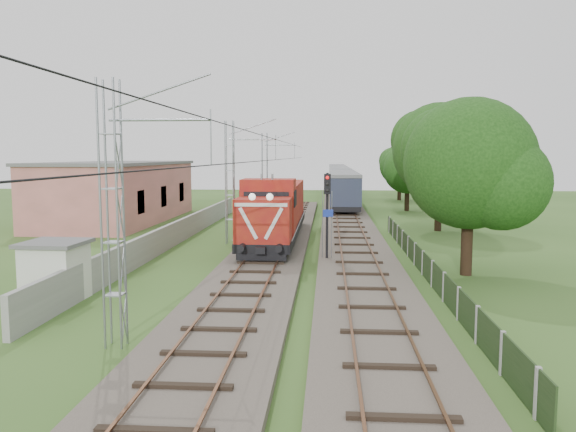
# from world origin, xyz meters

# --- Properties ---
(ground) EXTENTS (140.00, 140.00, 0.00)m
(ground) POSITION_xyz_m (0.00, 0.00, 0.00)
(ground) COLOR #365921
(ground) RESTS_ON ground
(track_main) EXTENTS (4.20, 70.00, 0.45)m
(track_main) POSITION_xyz_m (0.00, 7.00, 0.18)
(track_main) COLOR #6B6054
(track_main) RESTS_ON ground
(track_side) EXTENTS (4.20, 80.00, 0.45)m
(track_side) POSITION_xyz_m (5.00, 20.00, 0.18)
(track_side) COLOR #6B6054
(track_side) RESTS_ON ground
(catenary) EXTENTS (3.31, 70.00, 8.00)m
(catenary) POSITION_xyz_m (-2.95, 12.00, 4.05)
(catenary) COLOR gray
(catenary) RESTS_ON ground
(boundary_wall) EXTENTS (0.25, 40.00, 1.50)m
(boundary_wall) POSITION_xyz_m (-6.50, 12.00, 0.75)
(boundary_wall) COLOR #9E9E99
(boundary_wall) RESTS_ON ground
(station_building) EXTENTS (8.40, 20.40, 5.22)m
(station_building) POSITION_xyz_m (-15.00, 24.00, 2.63)
(station_building) COLOR #DE7E77
(station_building) RESTS_ON ground
(fence) EXTENTS (0.12, 32.00, 1.20)m
(fence) POSITION_xyz_m (8.00, 3.00, 0.60)
(fence) COLOR black
(fence) RESTS_ON ground
(locomotive) EXTENTS (2.99, 17.09, 4.34)m
(locomotive) POSITION_xyz_m (0.00, 12.28, 2.24)
(locomotive) COLOR black
(locomotive) RESTS_ON ground
(coach_rake) EXTENTS (2.93, 65.28, 3.38)m
(coach_rake) POSITION_xyz_m (5.00, 59.42, 2.45)
(coach_rake) COLOR black
(coach_rake) RESTS_ON ground
(signal_post) EXTENTS (0.54, 0.42, 4.86)m
(signal_post) POSITION_xyz_m (3.35, 5.57, 3.34)
(signal_post) COLOR black
(signal_post) RESTS_ON ground
(relay_hut) EXTENTS (2.43, 2.43, 2.41)m
(relay_hut) POSITION_xyz_m (-7.40, -2.96, 1.21)
(relay_hut) COLOR silver
(relay_hut) RESTS_ON ground
(tree_a) EXTENTS (6.58, 6.27, 8.53)m
(tree_a) POSITION_xyz_m (10.17, 3.17, 5.32)
(tree_a) COLOR #352215
(tree_a) RESTS_ON ground
(tree_b) EXTENTS (7.54, 7.18, 9.78)m
(tree_b) POSITION_xyz_m (11.91, 19.34, 6.10)
(tree_b) COLOR #352215
(tree_b) RESTS_ON ground
(tree_c) EXTENTS (5.29, 5.04, 6.86)m
(tree_c) POSITION_xyz_m (11.66, 34.99, 4.28)
(tree_c) COLOR #352215
(tree_c) RESTS_ON ground
(tree_d) EXTENTS (5.50, 5.24, 7.13)m
(tree_d) POSITION_xyz_m (12.65, 49.26, 4.44)
(tree_d) COLOR #352215
(tree_d) RESTS_ON ground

